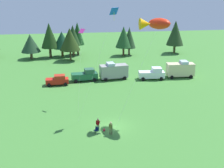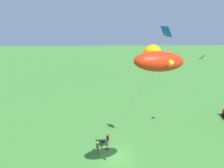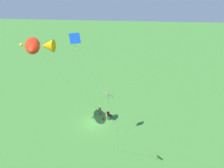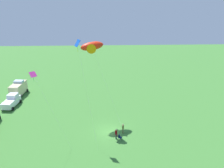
{
  "view_description": "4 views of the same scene",
  "coord_description": "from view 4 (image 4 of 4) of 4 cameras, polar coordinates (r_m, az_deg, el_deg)",
  "views": [
    {
      "loc": [
        -5.31,
        -37.49,
        18.54
      ],
      "look_at": [
        -0.23,
        -0.64,
        6.21
      ],
      "focal_mm": 50.0,
      "sensor_mm": 36.0,
      "label": 1
    },
    {
      "loc": [
        21.7,
        -1.14,
        16.85
      ],
      "look_at": [
        -0.83,
        -0.51,
        8.92
      ],
      "focal_mm": 35.0,
      "sensor_mm": 36.0,
      "label": 2
    },
    {
      "loc": [
        -5.2,
        27.13,
        21.04
      ],
      "look_at": [
        -2.59,
        -2.74,
        5.59
      ],
      "focal_mm": 35.0,
      "sensor_mm": 36.0,
      "label": 3
    },
    {
      "loc": [
        -31.51,
        0.98,
        20.2
      ],
      "look_at": [
        -0.44,
        -0.46,
        8.66
      ],
      "focal_mm": 35.0,
      "sensor_mm": 36.0,
      "label": 4
    }
  ],
  "objects": [
    {
      "name": "ground_plane",
      "position": [
        37.44,
        -0.75,
        -12.3
      ],
      "size": [
        160.0,
        160.0,
        0.0
      ],
      "primitive_type": "plane",
      "color": "#3D7B31"
    },
    {
      "name": "person_spectator",
      "position": [
        35.15,
        1.08,
        -12.71
      ],
      "size": [
        0.56,
        0.44,
        1.74
      ],
      "rotation": [
        0.0,
        0.0,
        4.36
      ],
      "color": "#39554A",
      "rests_on": "ground"
    },
    {
      "name": "kite_diamond_rainbow",
      "position": [
        30.97,
        -19.61,
        1.63
      ],
      "size": [
        1.65,
        5.15,
        11.61
      ],
      "color": "#DE329F",
      "rests_on": "ground"
    },
    {
      "name": "folding_chair",
      "position": [
        35.27,
        2.06,
        -13.64
      ],
      "size": [
        0.68,
        0.68,
        0.82
      ],
      "rotation": [
        0.0,
        0.0,
        4.01
      ],
      "color": "#0B1C43",
      "rests_on": "ground"
    },
    {
      "name": "truck_white_pickup",
      "position": [
        50.06,
        -24.76,
        -4.06
      ],
      "size": [
        5.16,
        2.77,
        2.34
      ],
      "rotation": [
        0.0,
        0.0,
        -0.09
      ],
      "color": "white",
      "rests_on": "ground"
    },
    {
      "name": "person_kite_flyer",
      "position": [
        36.51,
        2.88,
        -11.36
      ],
      "size": [
        0.5,
        0.45,
        1.74
      ],
      "rotation": [
        0.0,
        0.0,
        4.3
      ],
      "color": "brown",
      "rests_on": "ground"
    },
    {
      "name": "kite_diamond_blue",
      "position": [
        32.86,
        -8.88,
        9.75
      ],
      "size": [
        6.07,
        3.29,
        15.21
      ],
      "color": "blue",
      "rests_on": "ground"
    },
    {
      "name": "kite_large_fish",
      "position": [
        38.23,
        -5.27,
        9.71
      ],
      "size": [
        8.54,
        7.48,
        14.12
      ],
      "color": "red",
      "rests_on": "ground"
    },
    {
      "name": "backpack_on_grass",
      "position": [
        36.31,
        1.14,
        -13.24
      ],
      "size": [
        0.24,
        0.33,
        0.22
      ],
      "primitive_type": "cube",
      "rotation": [
        0.0,
        0.0,
        4.66
      ],
      "color": "#B5112F",
      "rests_on": "ground"
    },
    {
      "name": "van_camper_beige",
      "position": [
        55.15,
        -23.24,
        -1.03
      ],
      "size": [
        5.51,
        2.85,
        3.34
      ],
      "rotation": [
        0.0,
        0.0,
        -0.06
      ],
      "color": "beige",
      "rests_on": "ground"
    }
  ]
}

